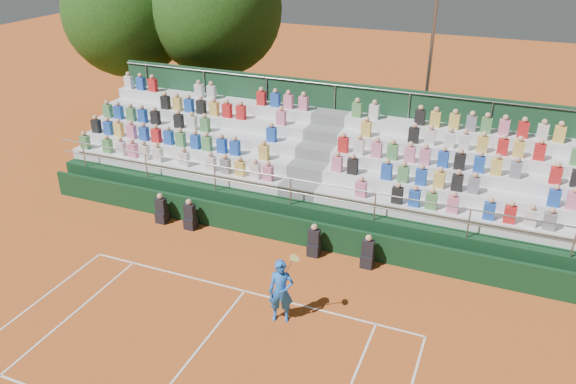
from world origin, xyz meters
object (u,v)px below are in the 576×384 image
at_px(tennis_player, 281,291).
at_px(tree_west, 127,14).
at_px(tree_east, 216,9).
at_px(floodlight_mast, 431,54).

distance_m(tennis_player, tree_west, 18.90).
distance_m(tree_west, tree_east, 4.59).
relative_size(tree_west, floodlight_mast, 1.04).
height_order(tree_west, floodlight_mast, tree_west).
relative_size(tree_east, floodlight_mast, 1.09).
bearing_deg(tree_east, floodlight_mast, -2.75).
distance_m(tree_east, floodlight_mast, 10.72).
distance_m(tennis_player, tree_east, 17.02).
xyz_separation_m(tennis_player, tree_west, (-13.54, 12.21, 4.98)).
bearing_deg(tennis_player, tree_west, 137.94).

